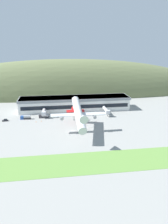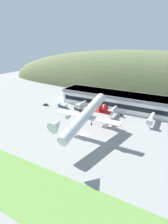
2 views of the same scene
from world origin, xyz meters
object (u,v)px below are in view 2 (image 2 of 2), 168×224
jetway_0 (81,104)px  service_car_1 (122,116)px  terminal_building (122,100)px  jetway_1 (113,110)px  box_truck (63,106)px  traffic_cone_1 (66,113)px  jetway_2 (151,118)px  service_car_0 (89,112)px  service_car_2 (46,105)px  traffic_cone_0 (71,113)px  cargo_airplane (86,116)px  fuel_truck (79,109)px

jetway_0 → service_car_1: bearing=0.6°
terminal_building → jetway_1: terminal_building is taller
box_truck → traffic_cone_1: bearing=-43.6°
jetway_2 → service_car_0: bearing=-177.6°
box_truck → traffic_cone_1: size_ratio=13.69×
terminal_building → service_car_0: size_ratio=22.09×
terminal_building → service_car_1: bearing=-72.5°
service_car_2 → service_car_1: bearing=6.6°
box_truck → traffic_cone_0: 14.40m
service_car_1 → service_car_2: (-60.43, -6.94, 0.01)m
cargo_airplane → terminal_building: bearing=86.9°
traffic_cone_0 → service_car_0: bearing=35.8°
jetway_2 → service_car_0: jetway_2 is taller
jetway_0 → fuel_truck: jetway_0 is taller
service_car_0 → service_car_2: (-37.84, -3.02, 0.03)m
box_truck → traffic_cone_1: (8.44, -8.04, -1.30)m
jetway_1 → cargo_airplane: size_ratio=0.26×
terminal_building → service_car_1: size_ratio=26.43×
terminal_building → traffic_cone_1: bearing=-138.4°
cargo_airplane → service_car_2: size_ratio=11.48×
service_car_0 → fuel_truck: 9.08m
box_truck → traffic_cone_0: size_ratio=13.69×
fuel_truck → service_car_0: bearing=-5.2°
jetway_2 → service_car_1: size_ratio=4.46×
jetway_2 → traffic_cone_1: size_ratio=28.03×
jetway_1 → cargo_airplane: (-1.54, -35.89, 9.22)m
jetway_2 → traffic_cone_1: 57.22m
terminal_building → cargo_airplane: cargo_airplane is taller
jetway_0 → jetway_2: size_ratio=0.78×
jetway_0 → service_car_0: bearing=-21.9°
cargo_airplane → box_truck: size_ratio=6.61×
traffic_cone_1 → jetway_2: bearing=10.2°
traffic_cone_0 → traffic_cone_1: (-3.95, -0.80, 0.00)m
box_truck → service_car_0: bearing=0.9°
service_car_0 → service_car_1: (22.60, 3.92, 0.02)m
jetway_2 → service_car_0: 41.84m
terminal_building → service_car_2: bearing=-157.4°
terminal_building → traffic_cone_1: terminal_building is taller
jetway_1 → service_car_2: jetway_1 is taller
terminal_building → service_car_0: 27.26m
jetway_0 → service_car_2: 29.78m
service_car_0 → terminal_building: bearing=48.8°
cargo_airplane → traffic_cone_0: 37.91m
traffic_cone_1 → cargo_airplane: bearing=-39.9°
service_car_2 → traffic_cone_0: (27.27, -4.60, -0.40)m
jetway_2 → service_car_2: jetway_2 is taller
service_car_0 → service_car_1: bearing=9.9°
jetway_0 → traffic_cone_0: jetway_0 is taller
box_truck → traffic_cone_1: box_truck is taller
service_car_0 → traffic_cone_0: bearing=-144.2°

